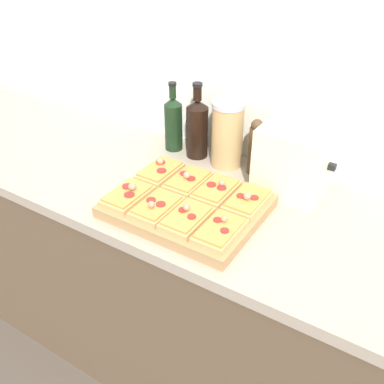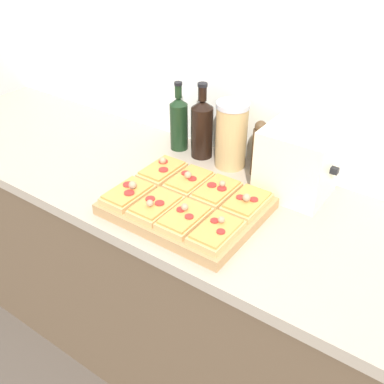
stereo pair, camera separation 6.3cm
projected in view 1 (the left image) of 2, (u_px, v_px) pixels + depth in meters
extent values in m
cube|color=silver|center=(243.00, 67.00, 1.62)|extent=(6.00, 0.06, 2.50)
cube|color=brown|center=(190.00, 289.00, 1.82)|extent=(2.60, 0.64, 0.87)
cube|color=gray|center=(190.00, 196.00, 1.57)|extent=(2.63, 0.67, 0.04)
cube|color=#A37A4C|center=(187.00, 206.00, 1.45)|extent=(0.47, 0.38, 0.04)
cube|color=tan|center=(160.00, 172.00, 1.57)|extent=(0.10, 0.17, 0.02)
cube|color=#D6843D|center=(160.00, 169.00, 1.56)|extent=(0.09, 0.15, 0.01)
cylinder|color=maroon|center=(160.00, 162.00, 1.59)|extent=(0.03, 0.03, 0.00)
cylinder|color=maroon|center=(162.00, 171.00, 1.54)|extent=(0.03, 0.03, 0.00)
sphere|color=#937A5B|center=(160.00, 161.00, 1.58)|extent=(0.02, 0.02, 0.02)
cube|color=tan|center=(187.00, 181.00, 1.52)|extent=(0.10, 0.17, 0.02)
cube|color=#D6843D|center=(187.00, 178.00, 1.51)|extent=(0.09, 0.15, 0.01)
cylinder|color=maroon|center=(184.00, 173.00, 1.53)|extent=(0.03, 0.03, 0.00)
cylinder|color=maroon|center=(191.00, 179.00, 1.50)|extent=(0.03, 0.03, 0.00)
sphere|color=#937A5B|center=(187.00, 175.00, 1.50)|extent=(0.02, 0.02, 0.02)
cube|color=tan|center=(216.00, 191.00, 1.47)|extent=(0.10, 0.17, 0.02)
cube|color=#D6843D|center=(216.00, 188.00, 1.46)|extent=(0.09, 0.15, 0.01)
cylinder|color=maroon|center=(211.00, 184.00, 1.47)|extent=(0.03, 0.03, 0.00)
cylinder|color=maroon|center=(222.00, 188.00, 1.45)|extent=(0.03, 0.03, 0.00)
sphere|color=#937A5B|center=(222.00, 183.00, 1.46)|extent=(0.02, 0.02, 0.02)
cube|color=tan|center=(247.00, 202.00, 1.42)|extent=(0.10, 0.17, 0.02)
cube|color=#D6843D|center=(248.00, 198.00, 1.41)|extent=(0.09, 0.15, 0.01)
cylinder|color=maroon|center=(241.00, 196.00, 1.41)|extent=(0.03, 0.03, 0.00)
cylinder|color=maroon|center=(254.00, 198.00, 1.40)|extent=(0.03, 0.03, 0.00)
sphere|color=#937A5B|center=(247.00, 196.00, 1.39)|extent=(0.03, 0.03, 0.03)
cube|color=tan|center=(128.00, 196.00, 1.45)|extent=(0.10, 0.17, 0.02)
cube|color=#D6843D|center=(127.00, 193.00, 1.44)|extent=(0.09, 0.15, 0.01)
cylinder|color=maroon|center=(127.00, 186.00, 1.46)|extent=(0.03, 0.03, 0.00)
cylinder|color=maroon|center=(129.00, 195.00, 1.42)|extent=(0.03, 0.03, 0.00)
sphere|color=#937A5B|center=(132.00, 187.00, 1.44)|extent=(0.03, 0.03, 0.03)
cube|color=tan|center=(156.00, 207.00, 1.40)|extent=(0.10, 0.17, 0.02)
cube|color=#D6843D|center=(156.00, 204.00, 1.39)|extent=(0.09, 0.15, 0.01)
cylinder|color=maroon|center=(151.00, 200.00, 1.39)|extent=(0.03, 0.03, 0.00)
cylinder|color=maroon|center=(161.00, 204.00, 1.38)|extent=(0.03, 0.03, 0.00)
sphere|color=#937A5B|center=(152.00, 205.00, 1.36)|extent=(0.02, 0.02, 0.02)
cube|color=tan|center=(187.00, 219.00, 1.35)|extent=(0.10, 0.17, 0.02)
cube|color=#D6843D|center=(187.00, 215.00, 1.34)|extent=(0.09, 0.15, 0.01)
cylinder|color=maroon|center=(183.00, 210.00, 1.35)|extent=(0.03, 0.03, 0.00)
cylinder|color=maroon|center=(192.00, 217.00, 1.32)|extent=(0.03, 0.03, 0.00)
sphere|color=#937A5B|center=(187.00, 207.00, 1.35)|extent=(0.02, 0.02, 0.02)
cube|color=tan|center=(220.00, 232.00, 1.29)|extent=(0.10, 0.17, 0.02)
cube|color=#D6843D|center=(220.00, 228.00, 1.29)|extent=(0.09, 0.15, 0.01)
cylinder|color=maroon|center=(217.00, 220.00, 1.31)|extent=(0.03, 0.03, 0.00)
cylinder|color=maroon|center=(225.00, 231.00, 1.27)|extent=(0.03, 0.03, 0.00)
sphere|color=#937A5B|center=(224.00, 219.00, 1.30)|extent=(0.02, 0.02, 0.02)
cylinder|color=black|center=(173.00, 127.00, 1.77)|extent=(0.07, 0.07, 0.19)
cone|color=black|center=(173.00, 101.00, 1.71)|extent=(0.07, 0.07, 0.03)
cylinder|color=black|center=(173.00, 92.00, 1.69)|extent=(0.03, 0.03, 0.05)
cylinder|color=black|center=(172.00, 84.00, 1.67)|extent=(0.03, 0.03, 0.01)
cylinder|color=black|center=(197.00, 132.00, 1.72)|extent=(0.08, 0.08, 0.20)
cone|color=black|center=(197.00, 104.00, 1.65)|extent=(0.08, 0.08, 0.03)
cylinder|color=black|center=(197.00, 93.00, 1.63)|extent=(0.03, 0.03, 0.05)
cylinder|color=black|center=(197.00, 85.00, 1.61)|extent=(0.04, 0.04, 0.01)
cylinder|color=tan|center=(227.00, 136.00, 1.65)|extent=(0.12, 0.12, 0.23)
cylinder|color=#B2B2B7|center=(229.00, 104.00, 1.58)|extent=(0.12, 0.12, 0.02)
cylinder|color=#47331E|center=(255.00, 151.00, 1.61)|extent=(0.05, 0.05, 0.18)
sphere|color=#47331E|center=(257.00, 125.00, 1.56)|extent=(0.04, 0.04, 0.04)
cube|color=beige|center=(294.00, 160.00, 1.50)|extent=(0.23, 0.20, 0.23)
cube|color=black|center=(286.00, 152.00, 1.40)|extent=(0.18, 0.01, 0.07)
cube|color=black|center=(332.00, 167.00, 1.44)|extent=(0.02, 0.02, 0.02)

